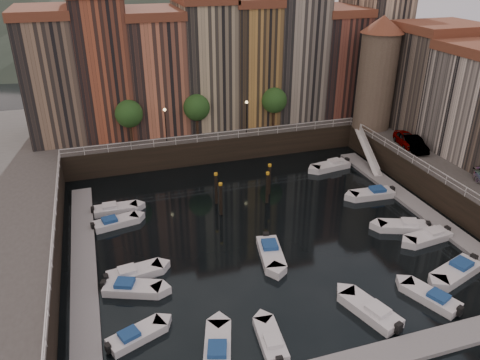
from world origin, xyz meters
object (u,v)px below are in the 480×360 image
object	(u,v)px
mooring_pilings	(244,189)
boat_left_2	(133,273)
car_b	(414,145)
boat_left_1	(131,288)
boat_left_0	(136,336)
gangway	(368,150)
corner_tower	(377,72)
car_a	(406,140)

from	to	relation	value
mooring_pilings	boat_left_2	size ratio (longest dim) A/B	1.39
mooring_pilings	car_b	world-z (taller)	car_b
boat_left_1	boat_left_0	bearing A→B (deg)	-71.11
gangway	boat_left_1	distance (m)	33.71
mooring_pilings	boat_left_0	bearing A→B (deg)	-128.91
mooring_pilings	boat_left_1	bearing A→B (deg)	-139.36
mooring_pilings	boat_left_2	world-z (taller)	mooring_pilings
mooring_pilings	car_b	size ratio (longest dim) A/B	1.44
gangway	mooring_pilings	world-z (taller)	gangway
corner_tower	mooring_pilings	bearing A→B (deg)	-155.31
boat_left_0	car_b	size ratio (longest dim) A/B	0.94
gangway	car_b	size ratio (longest dim) A/B	1.85
corner_tower	mooring_pilings	size ratio (longest dim) A/B	2.14
car_a	car_b	distance (m)	1.50
car_a	car_b	world-z (taller)	car_a
boat_left_2	car_b	world-z (taller)	car_b
corner_tower	boat_left_1	world-z (taller)	corner_tower
car_a	gangway	bearing A→B (deg)	155.13
car_a	boat_left_2	bearing A→B (deg)	-148.79
boat_left_0	gangway	bearing A→B (deg)	12.65
mooring_pilings	boat_left_2	distance (m)	15.15
boat_left_0	boat_left_2	bearing A→B (deg)	63.32
car_b	car_a	bearing A→B (deg)	98.22
mooring_pilings	car_b	xyz separation A→B (m)	(20.58, 0.82, 2.09)
boat_left_1	car_a	xyz separation A→B (m)	(33.13, 13.08, 3.39)
boat_left_0	boat_left_1	distance (m)	5.07
corner_tower	car_a	world-z (taller)	corner_tower
corner_tower	car_b	size ratio (longest dim) A/B	3.08
boat_left_2	car_b	size ratio (longest dim) A/B	1.03
boat_left_0	boat_left_1	world-z (taller)	boat_left_1
boat_left_2	car_a	size ratio (longest dim) A/B	1.06
mooring_pilings	boat_left_2	xyz separation A→B (m)	(-12.18, -8.92, -1.30)
boat_left_1	car_b	size ratio (longest dim) A/B	1.04
mooring_pilings	car_a	xyz separation A→B (m)	(20.60, 2.32, 2.10)
gangway	boat_left_2	xyz separation A→B (m)	(-29.51, -13.72, -1.57)
mooring_pilings	boat_left_1	xyz separation A→B (m)	(-12.53, -10.75, -1.29)
mooring_pilings	boat_left_1	world-z (taller)	mooring_pilings
car_a	car_b	bearing A→B (deg)	-78.44
mooring_pilings	car_a	size ratio (longest dim) A/B	1.47
corner_tower	boat_left_2	world-z (taller)	corner_tower
gangway	boat_left_0	xyz separation A→B (m)	(-30.10, -20.62, -1.59)
corner_tower	mooring_pilings	world-z (taller)	corner_tower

